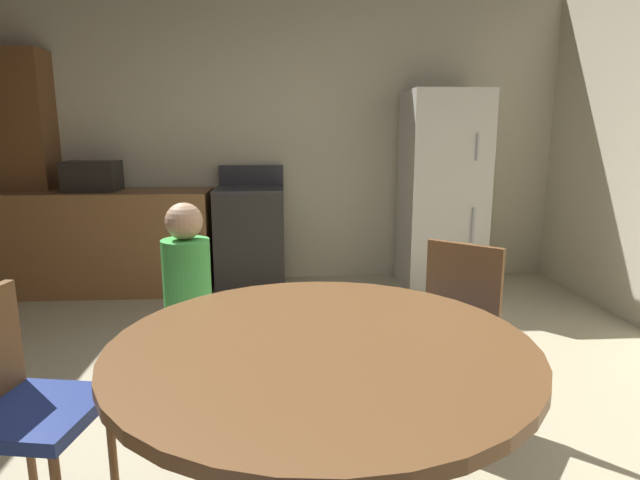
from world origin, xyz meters
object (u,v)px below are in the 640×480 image
at_px(dining_table, 322,385).
at_px(microwave, 92,176).
at_px(chair_west, 16,399).
at_px(chair_northeast, 452,322).
at_px(person_child, 189,310).
at_px(oven_range, 251,238).
at_px(refrigerator, 442,191).

bearing_deg(dining_table, microwave, 119.86).
bearing_deg(chair_west, chair_northeast, 29.66).
bearing_deg(microwave, person_child, -61.91).
xyz_separation_m(dining_table, chair_west, (-1.05, 0.18, -0.11)).
distance_m(chair_west, chair_northeast, 1.84).
height_order(oven_range, refrigerator, refrigerator).
distance_m(refrigerator, microwave, 3.08).
bearing_deg(person_child, chair_northeast, 54.32).
distance_m(microwave, chair_northeast, 3.43).
distance_m(dining_table, chair_west, 1.07).
bearing_deg(chair_west, refrigerator, 60.76).
relative_size(microwave, chair_west, 0.51).
distance_m(microwave, chair_west, 3.08).
bearing_deg(chair_northeast, microwave, -92.70).
relative_size(dining_table, chair_northeast, 1.53).
bearing_deg(person_child, dining_table, -0.00).
relative_size(refrigerator, person_child, 1.61).
xyz_separation_m(oven_range, person_child, (-0.13, -2.29, 0.11)).
height_order(microwave, chair_northeast, microwave).
height_order(refrigerator, microwave, refrigerator).
bearing_deg(microwave, chair_west, -75.78).
bearing_deg(chair_northeast, chair_west, -29.66).
distance_m(chair_west, person_child, 0.82).
bearing_deg(person_child, chair_west, -70.03).
height_order(dining_table, chair_west, chair_west).
height_order(dining_table, chair_northeast, chair_northeast).
relative_size(refrigerator, microwave, 4.00).
distance_m(refrigerator, person_child, 2.92).
bearing_deg(dining_table, person_child, 124.40).
bearing_deg(chair_west, dining_table, -0.00).
bearing_deg(microwave, chair_northeast, -43.01).
distance_m(refrigerator, dining_table, 3.34).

